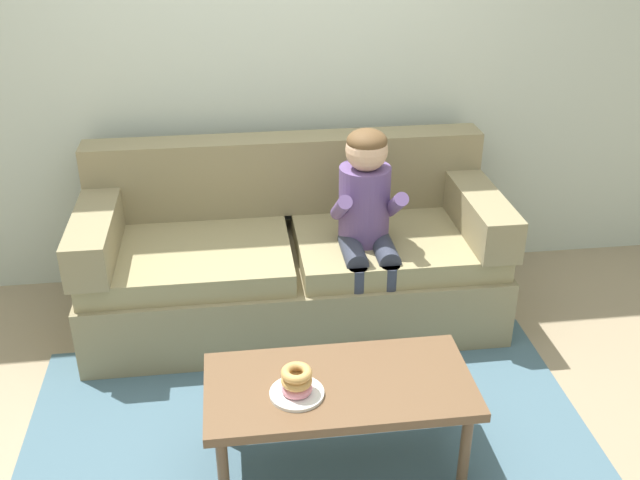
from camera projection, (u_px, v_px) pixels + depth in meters
ground at (305, 412)px, 3.34m from camera, size 10.00×10.00×0.00m
wall_back at (274, 38)px, 3.93m from camera, size 8.00×0.10×2.80m
area_rug at (311, 450)px, 3.12m from camera, size 2.47×1.68×0.01m
couch at (292, 259)px, 3.94m from camera, size 2.16×0.90×0.92m
coffee_table at (339, 392)px, 2.88m from camera, size 1.05×0.52×0.43m
person_child at (367, 216)px, 3.64m from camera, size 0.34×0.58×1.10m
plate at (297, 393)px, 2.78m from camera, size 0.21×0.21×0.01m
donut at (297, 388)px, 2.77m from camera, size 0.16×0.16×0.04m
donut_second at (297, 380)px, 2.76m from camera, size 0.15×0.15×0.04m
donut_third at (297, 373)px, 2.74m from camera, size 0.14×0.14×0.04m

